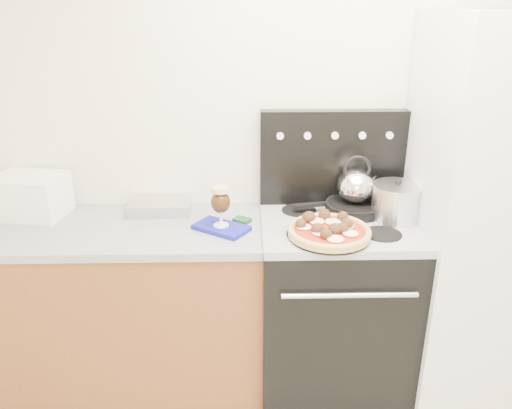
{
  "coord_description": "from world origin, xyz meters",
  "views": [
    {
      "loc": [
        -0.38,
        -1.07,
        1.91
      ],
      "look_at": [
        -0.33,
        1.05,
        1.07
      ],
      "focal_mm": 35.0,
      "sensor_mm": 36.0,
      "label": 1
    }
  ],
  "objects_px": {
    "base_cabinet": "(125,307)",
    "skillet": "(354,207)",
    "oven_mitt": "(221,228)",
    "tea_kettle": "(356,183)",
    "stock_pot": "(396,203)",
    "beer_glass": "(221,206)",
    "stove_body": "(333,305)",
    "pizza": "(329,230)",
    "pizza_pan": "(329,236)",
    "fridge": "(482,217)",
    "toaster_oven": "(30,196)"
  },
  "relations": [
    {
      "from": "pizza",
      "to": "tea_kettle",
      "type": "relative_size",
      "value": 1.81
    },
    {
      "from": "base_cabinet",
      "to": "tea_kettle",
      "type": "xyz_separation_m",
      "value": [
        1.21,
        0.1,
        0.65
      ]
    },
    {
      "from": "beer_glass",
      "to": "skillet",
      "type": "relative_size",
      "value": 0.68
    },
    {
      "from": "pizza",
      "to": "skillet",
      "type": "bearing_deg",
      "value": 59.46
    },
    {
      "from": "oven_mitt",
      "to": "skillet",
      "type": "relative_size",
      "value": 0.88
    },
    {
      "from": "toaster_oven",
      "to": "beer_glass",
      "type": "distance_m",
      "value": 1.01
    },
    {
      "from": "pizza_pan",
      "to": "tea_kettle",
      "type": "relative_size",
      "value": 1.77
    },
    {
      "from": "oven_mitt",
      "to": "stock_pot",
      "type": "height_order",
      "value": "stock_pot"
    },
    {
      "from": "base_cabinet",
      "to": "pizza",
      "type": "height_order",
      "value": "pizza"
    },
    {
      "from": "stove_body",
      "to": "pizza",
      "type": "distance_m",
      "value": 0.55
    },
    {
      "from": "base_cabinet",
      "to": "beer_glass",
      "type": "height_order",
      "value": "beer_glass"
    },
    {
      "from": "base_cabinet",
      "to": "tea_kettle",
      "type": "distance_m",
      "value": 1.37
    },
    {
      "from": "oven_mitt",
      "to": "beer_glass",
      "type": "distance_m",
      "value": 0.11
    },
    {
      "from": "skillet",
      "to": "tea_kettle",
      "type": "height_order",
      "value": "tea_kettle"
    },
    {
      "from": "base_cabinet",
      "to": "fridge",
      "type": "distance_m",
      "value": 1.88
    },
    {
      "from": "base_cabinet",
      "to": "tea_kettle",
      "type": "bearing_deg",
      "value": 4.74
    },
    {
      "from": "fridge",
      "to": "skillet",
      "type": "distance_m",
      "value": 0.62
    },
    {
      "from": "base_cabinet",
      "to": "stove_body",
      "type": "height_order",
      "value": "stove_body"
    },
    {
      "from": "base_cabinet",
      "to": "stove_body",
      "type": "xyz_separation_m",
      "value": [
        1.1,
        -0.02,
        0.01
      ]
    },
    {
      "from": "oven_mitt",
      "to": "pizza_pan",
      "type": "height_order",
      "value": "pizza_pan"
    },
    {
      "from": "beer_glass",
      "to": "oven_mitt",
      "type": "bearing_deg",
      "value": 0.0
    },
    {
      "from": "oven_mitt",
      "to": "stock_pot",
      "type": "bearing_deg",
      "value": 4.5
    },
    {
      "from": "stove_body",
      "to": "pizza_pan",
      "type": "distance_m",
      "value": 0.52
    },
    {
      "from": "fridge",
      "to": "beer_glass",
      "type": "bearing_deg",
      "value": -179.45
    },
    {
      "from": "pizza",
      "to": "pizza_pan",
      "type": "bearing_deg",
      "value": 90.0
    },
    {
      "from": "toaster_oven",
      "to": "pizza",
      "type": "xyz_separation_m",
      "value": [
        1.49,
        -0.35,
        -0.05
      ]
    },
    {
      "from": "stove_body",
      "to": "skillet",
      "type": "xyz_separation_m",
      "value": [
        0.1,
        0.13,
        0.51
      ]
    },
    {
      "from": "beer_glass",
      "to": "tea_kettle",
      "type": "height_order",
      "value": "tea_kettle"
    },
    {
      "from": "fridge",
      "to": "oven_mitt",
      "type": "height_order",
      "value": "fridge"
    },
    {
      "from": "stock_pot",
      "to": "tea_kettle",
      "type": "bearing_deg",
      "value": 152.82
    },
    {
      "from": "base_cabinet",
      "to": "stock_pot",
      "type": "bearing_deg",
      "value": 0.23
    },
    {
      "from": "pizza_pan",
      "to": "skillet",
      "type": "xyz_separation_m",
      "value": [
        0.18,
        0.3,
        0.02
      ]
    },
    {
      "from": "beer_glass",
      "to": "tea_kettle",
      "type": "relative_size",
      "value": 0.96
    },
    {
      "from": "fridge",
      "to": "tea_kettle",
      "type": "bearing_deg",
      "value": 165.89
    },
    {
      "from": "base_cabinet",
      "to": "toaster_oven",
      "type": "relative_size",
      "value": 4.26
    },
    {
      "from": "base_cabinet",
      "to": "toaster_oven",
      "type": "distance_m",
      "value": 0.75
    },
    {
      "from": "stove_body",
      "to": "pizza",
      "type": "height_order",
      "value": "pizza"
    },
    {
      "from": "stove_body",
      "to": "oven_mitt",
      "type": "height_order",
      "value": "oven_mitt"
    },
    {
      "from": "base_cabinet",
      "to": "toaster_oven",
      "type": "xyz_separation_m",
      "value": [
        -0.46,
        0.15,
        0.58
      ]
    },
    {
      "from": "beer_glass",
      "to": "pizza_pan",
      "type": "relative_size",
      "value": 0.54
    },
    {
      "from": "base_cabinet",
      "to": "pizza",
      "type": "bearing_deg",
      "value": -11.03
    },
    {
      "from": "oven_mitt",
      "to": "tea_kettle",
      "type": "bearing_deg",
      "value": 13.44
    },
    {
      "from": "fridge",
      "to": "skillet",
      "type": "relative_size",
      "value": 6.41
    },
    {
      "from": "stove_body",
      "to": "skillet",
      "type": "height_order",
      "value": "skillet"
    },
    {
      "from": "pizza_pan",
      "to": "skillet",
      "type": "relative_size",
      "value": 1.25
    },
    {
      "from": "base_cabinet",
      "to": "skillet",
      "type": "xyz_separation_m",
      "value": [
        1.21,
        0.1,
        0.52
      ]
    },
    {
      "from": "pizza",
      "to": "tea_kettle",
      "type": "distance_m",
      "value": 0.37
    },
    {
      "from": "pizza",
      "to": "oven_mitt",
      "type": "bearing_deg",
      "value": 164.61
    },
    {
      "from": "fridge",
      "to": "toaster_oven",
      "type": "xyz_separation_m",
      "value": [
        -2.27,
        0.2,
        0.06
      ]
    },
    {
      "from": "oven_mitt",
      "to": "pizza_pan",
      "type": "relative_size",
      "value": 0.7
    }
  ]
}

